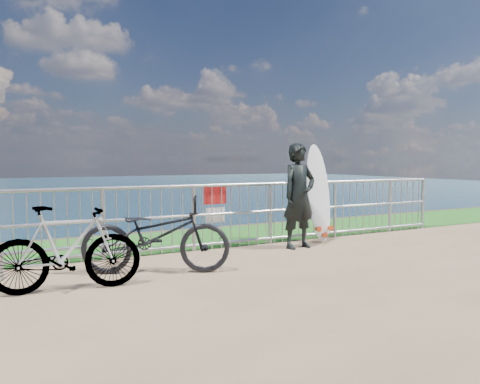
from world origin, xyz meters
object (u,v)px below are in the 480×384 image
surfer (299,196)px  bicycle_near (156,235)px  surfboard (319,196)px  bicycle_far (67,248)px

surfer → bicycle_near: surfer is taller
surfboard → bicycle_far: bearing=-164.2°
surfer → surfboard: size_ratio=0.99×
surfer → surfboard: bearing=23.5°
surfboard → bicycle_far: (-4.68, -1.33, -0.34)m
bicycle_far → bicycle_near: bearing=-66.0°
surfboard → bicycle_far: size_ratio=1.09×
surfboard → bicycle_near: (-3.49, -0.96, -0.32)m
surfer → bicycle_far: (-3.95, -0.93, -0.40)m
surfer → surfboard: 0.84m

